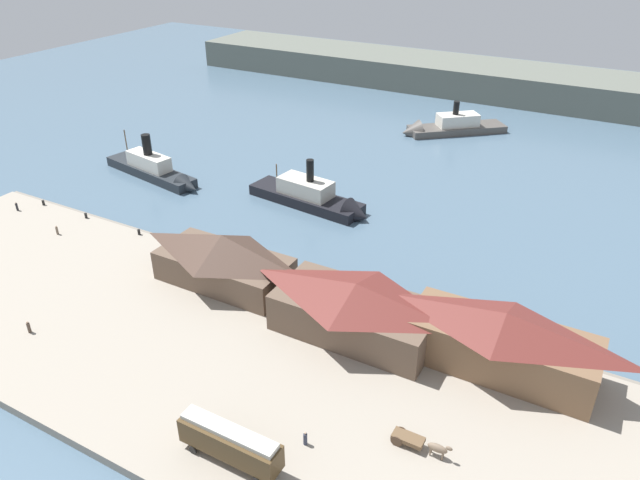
{
  "coord_description": "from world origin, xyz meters",
  "views": [
    {
      "loc": [
        44.15,
        -64.55,
        47.61
      ],
      "look_at": [
        4.99,
        6.39,
        2.0
      ],
      "focal_mm": 33.29,
      "sensor_mm": 36.0,
      "label": 1
    }
  ],
  "objects_px": {
    "pedestrian_by_tram": "(17,207)",
    "pedestrian_walking_west": "(305,439)",
    "ferry_shed_customs_shed": "(224,259)",
    "pedestrian_near_east_shed": "(57,230)",
    "mooring_post_center_east": "(139,232)",
    "ferry_near_quay": "(317,199)",
    "ferry_departing_north": "(445,127)",
    "street_tram": "(230,442)",
    "mooring_post_west": "(163,242)",
    "pedestrian_near_cart": "(29,327)",
    "mooring_post_center_west": "(43,203)",
    "ferry_shed_east_terminal": "(502,340)",
    "ferry_moored_west": "(157,171)",
    "mooring_post_east": "(86,216)",
    "horse_cart": "(418,442)",
    "ferry_shed_west_terminal": "(355,308)"
  },
  "relations": [
    {
      "from": "mooring_post_center_east",
      "to": "ferry_departing_north",
      "type": "distance_m",
      "value": 79.44
    },
    {
      "from": "ferry_shed_customs_shed",
      "to": "ferry_departing_north",
      "type": "bearing_deg",
      "value": 85.86
    },
    {
      "from": "mooring_post_west",
      "to": "horse_cart",
      "type": "bearing_deg",
      "value": -20.73
    },
    {
      "from": "ferry_shed_west_terminal",
      "to": "mooring_post_center_east",
      "type": "bearing_deg",
      "value": 172.02
    },
    {
      "from": "pedestrian_near_cart",
      "to": "mooring_post_center_west",
      "type": "distance_m",
      "value": 38.54
    },
    {
      "from": "street_tram",
      "to": "ferry_moored_west",
      "type": "relative_size",
      "value": 0.41
    },
    {
      "from": "pedestrian_by_tram",
      "to": "ferry_departing_north",
      "type": "xyz_separation_m",
      "value": [
        51.36,
        78.67,
        -0.48
      ]
    },
    {
      "from": "pedestrian_by_tram",
      "to": "pedestrian_walking_west",
      "type": "xyz_separation_m",
      "value": [
        70.19,
        -20.45,
        0.02
      ]
    },
    {
      "from": "ferry_shed_customs_shed",
      "to": "ferry_shed_east_terminal",
      "type": "bearing_deg",
      "value": 1.03
    },
    {
      "from": "mooring_post_east",
      "to": "ferry_shed_east_terminal",
      "type": "bearing_deg",
      "value": -3.02
    },
    {
      "from": "ferry_shed_customs_shed",
      "to": "pedestrian_by_tram",
      "type": "relative_size",
      "value": 12.13
    },
    {
      "from": "pedestrian_near_cart",
      "to": "mooring_post_west",
      "type": "bearing_deg",
      "value": 91.47
    },
    {
      "from": "pedestrian_near_cart",
      "to": "mooring_post_east",
      "type": "xyz_separation_m",
      "value": [
        -18.33,
        25.55,
        -0.31
      ]
    },
    {
      "from": "mooring_post_center_east",
      "to": "ferry_moored_west",
      "type": "relative_size",
      "value": 0.03
    },
    {
      "from": "ferry_shed_east_terminal",
      "to": "pedestrian_walking_west",
      "type": "xyz_separation_m",
      "value": [
        -13.73,
        -20.46,
        -3.14
      ]
    },
    {
      "from": "pedestrian_near_cart",
      "to": "horse_cart",
      "type": "bearing_deg",
      "value": 7.19
    },
    {
      "from": "pedestrian_near_east_shed",
      "to": "pedestrian_walking_west",
      "type": "bearing_deg",
      "value": -17.45
    },
    {
      "from": "horse_cart",
      "to": "ferry_departing_north",
      "type": "height_order",
      "value": "ferry_departing_north"
    },
    {
      "from": "ferry_shed_east_terminal",
      "to": "mooring_post_west",
      "type": "distance_m",
      "value": 53.64
    },
    {
      "from": "ferry_shed_east_terminal",
      "to": "mooring_post_east",
      "type": "bearing_deg",
      "value": 176.98
    },
    {
      "from": "ferry_shed_customs_shed",
      "to": "ferry_shed_east_terminal",
      "type": "distance_m",
      "value": 38.31
    },
    {
      "from": "ferry_shed_east_terminal",
      "to": "pedestrian_walking_west",
      "type": "height_order",
      "value": "ferry_shed_east_terminal"
    },
    {
      "from": "mooring_post_center_east",
      "to": "ferry_near_quay",
      "type": "distance_m",
      "value": 31.34
    },
    {
      "from": "mooring_post_west",
      "to": "ferry_near_quay",
      "type": "relative_size",
      "value": 0.04
    },
    {
      "from": "ferry_near_quay",
      "to": "ferry_departing_north",
      "type": "xyz_separation_m",
      "value": [
        7.23,
        50.14,
        -0.26
      ]
    },
    {
      "from": "ferry_shed_east_terminal",
      "to": "pedestrian_by_tram",
      "type": "xyz_separation_m",
      "value": [
        -83.93,
        -0.01,
        -3.16
      ]
    },
    {
      "from": "ferry_shed_east_terminal",
      "to": "horse_cart",
      "type": "height_order",
      "value": "ferry_shed_east_terminal"
    },
    {
      "from": "pedestrian_near_cart",
      "to": "mooring_post_center_east",
      "type": "relative_size",
      "value": 1.84
    },
    {
      "from": "mooring_post_center_east",
      "to": "ferry_moored_west",
      "type": "bearing_deg",
      "value": 126.07
    },
    {
      "from": "ferry_shed_east_terminal",
      "to": "mooring_post_center_east",
      "type": "bearing_deg",
      "value": 176.36
    },
    {
      "from": "horse_cart",
      "to": "pedestrian_near_east_shed",
      "type": "relative_size",
      "value": 3.9
    },
    {
      "from": "horse_cart",
      "to": "ferry_moored_west",
      "type": "height_order",
      "value": "ferry_moored_west"
    },
    {
      "from": "ferry_shed_customs_shed",
      "to": "pedestrian_near_east_shed",
      "type": "xyz_separation_m",
      "value": [
        -32.35,
        -1.88,
        -3.12
      ]
    },
    {
      "from": "ferry_shed_east_terminal",
      "to": "pedestrian_walking_west",
      "type": "relative_size",
      "value": 13.12
    },
    {
      "from": "ferry_shed_east_terminal",
      "to": "mooring_post_center_east",
      "type": "xyz_separation_m",
      "value": [
        -58.99,
        3.75,
        -3.43
      ]
    },
    {
      "from": "street_tram",
      "to": "horse_cart",
      "type": "xyz_separation_m",
      "value": [
        15.19,
        9.9,
        -1.49
      ]
    },
    {
      "from": "ferry_shed_west_terminal",
      "to": "mooring_post_west",
      "type": "bearing_deg",
      "value": 171.71
    },
    {
      "from": "ferry_shed_customs_shed",
      "to": "mooring_post_center_west",
      "type": "relative_size",
      "value": 21.35
    },
    {
      "from": "mooring_post_west",
      "to": "ferry_shed_east_terminal",
      "type": "bearing_deg",
      "value": -3.39
    },
    {
      "from": "ferry_moored_west",
      "to": "mooring_post_center_west",
      "type": "bearing_deg",
      "value": -110.42
    },
    {
      "from": "horse_cart",
      "to": "pedestrian_near_east_shed",
      "type": "xyz_separation_m",
      "value": [
        -66.85,
        13.04,
        -0.22
      ]
    },
    {
      "from": "street_tram",
      "to": "pedestrian_walking_west",
      "type": "height_order",
      "value": "street_tram"
    },
    {
      "from": "ferry_shed_east_terminal",
      "to": "ferry_near_quay",
      "type": "distance_m",
      "value": 49.08
    },
    {
      "from": "ferry_near_quay",
      "to": "mooring_post_center_west",
      "type": "bearing_deg",
      "value": -149.33
    },
    {
      "from": "ferry_near_quay",
      "to": "mooring_post_east",
      "type": "bearing_deg",
      "value": -141.65
    },
    {
      "from": "mooring_post_west",
      "to": "ferry_near_quay",
      "type": "bearing_deg",
      "value": 61.73
    },
    {
      "from": "mooring_post_center_east",
      "to": "mooring_post_center_west",
      "type": "bearing_deg",
      "value": -179.77
    },
    {
      "from": "street_tram",
      "to": "pedestrian_near_cart",
      "type": "bearing_deg",
      "value": 173.72
    },
    {
      "from": "pedestrian_near_east_shed",
      "to": "pedestrian_by_tram",
      "type": "height_order",
      "value": "pedestrian_by_tram"
    },
    {
      "from": "ferry_shed_west_terminal",
      "to": "pedestrian_walking_west",
      "type": "relative_size",
      "value": 12.38
    }
  ]
}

